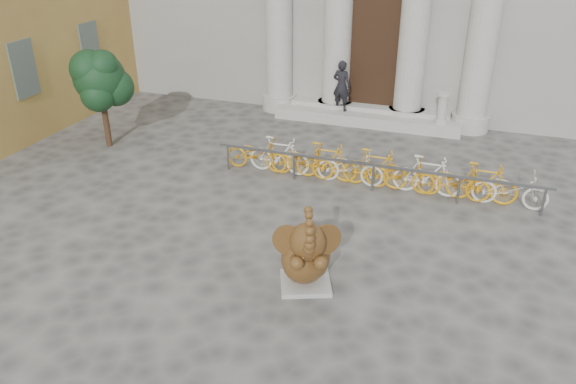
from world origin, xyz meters
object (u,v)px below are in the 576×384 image
(elephant_statue, at_px, (306,256))
(tree, at_px, (100,80))
(pedestrian, at_px, (342,86))
(bike_rack, at_px, (375,168))

(elephant_statue, distance_m, tree, 9.00)
(elephant_statue, height_order, tree, tree)
(elephant_statue, height_order, pedestrian, pedestrian)
(bike_rack, distance_m, tree, 8.06)
(bike_rack, relative_size, tree, 2.87)
(pedestrian, bearing_deg, tree, 46.77)
(tree, distance_m, pedestrian, 7.38)
(tree, bearing_deg, elephant_statue, -31.89)
(elephant_statue, bearing_deg, tree, 126.52)
(tree, relative_size, pedestrian, 1.74)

